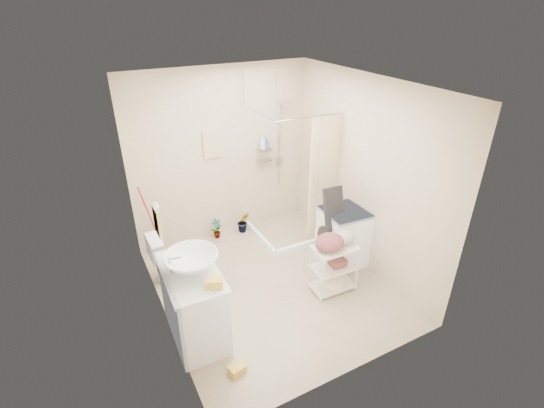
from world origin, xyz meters
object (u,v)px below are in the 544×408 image
at_px(washing_machine, 343,236).
at_px(laundry_rack, 334,264).
at_px(vanity, 194,303).
at_px(toilet, 177,255).

height_order(washing_machine, laundry_rack, washing_machine).
bearing_deg(laundry_rack, vanity, 179.94).
xyz_separation_m(washing_machine, laundry_rack, (-0.48, -0.45, -0.02)).
distance_m(vanity, washing_machine, 2.33).
bearing_deg(washing_machine, toilet, 164.51).
xyz_separation_m(vanity, laundry_rack, (1.82, -0.08, -0.05)).
relative_size(toilet, washing_machine, 0.87).
relative_size(vanity, washing_machine, 1.22).
distance_m(washing_machine, laundry_rack, 0.66).
height_order(toilet, washing_machine, washing_machine).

